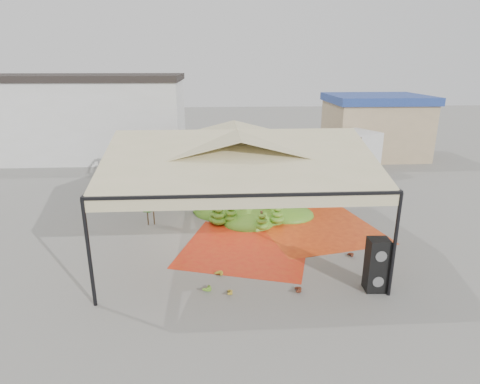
{
  "coord_description": "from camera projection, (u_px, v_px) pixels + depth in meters",
  "views": [
    {
      "loc": [
        -0.72,
        -13.44,
        6.18
      ],
      "look_at": [
        0.2,
        1.5,
        1.3
      ],
      "focal_mm": 30.0,
      "sensor_mm": 36.0,
      "label": 1
    }
  ],
  "objects": [
    {
      "name": "tarp_left",
      "position": [
        246.0,
        248.0,
        13.95
      ],
      "size": [
        5.14,
        5.01,
        0.01
      ],
      "primitive_type": "cube",
      "rotation": [
        0.0,
        0.0,
        -0.29
      ],
      "color": "red",
      "rests_on": "ground"
    },
    {
      "name": "hand_red_b",
      "position": [
        349.0,
        254.0,
        13.29
      ],
      "size": [
        0.44,
        0.38,
        0.18
      ],
      "primitive_type": "ellipsoid",
      "rotation": [
        0.0,
        0.0,
        0.12
      ],
      "color": "#5D2315",
      "rests_on": "ground"
    },
    {
      "name": "banana_heap",
      "position": [
        256.0,
        202.0,
        16.85
      ],
      "size": [
        6.11,
        5.4,
        1.13
      ],
      "primitive_type": "ellipsoid",
      "rotation": [
        0.0,
        0.0,
        -0.23
      ],
      "color": "#42841B",
      "rests_on": "ground"
    },
    {
      "name": "truck_left",
      "position": [
        194.0,
        154.0,
        21.33
      ],
      "size": [
        7.34,
        3.96,
        2.4
      ],
      "rotation": [
        0.0,
        0.0,
        0.24
      ],
      "color": "#523B1B",
      "rests_on": "ground"
    },
    {
      "name": "truck_right",
      "position": [
        326.0,
        150.0,
        22.44
      ],
      "size": [
        7.22,
        4.89,
        2.35
      ],
      "rotation": [
        0.0,
        0.0,
        0.41
      ],
      "color": "#4E391A",
      "rests_on": "ground"
    },
    {
      "name": "tarp_right",
      "position": [
        317.0,
        227.0,
        15.68
      ],
      "size": [
        5.08,
        5.23,
        0.01
      ],
      "primitive_type": "cube",
      "rotation": [
        0.0,
        0.0,
        0.22
      ],
      "color": "#E25015",
      "rests_on": "ground"
    },
    {
      "name": "hand_green",
      "position": [
        205.0,
        287.0,
        11.35
      ],
      "size": [
        0.6,
        0.56,
        0.22
      ],
      "primitive_type": "ellipsoid",
      "rotation": [
        0.0,
        0.0,
        -0.42
      ],
      "color": "#367618",
      "rests_on": "ground"
    },
    {
      "name": "vendor",
      "position": [
        221.0,
        196.0,
        16.9
      ],
      "size": [
        0.64,
        0.49,
        1.56
      ],
      "primitive_type": "imported",
      "rotation": [
        0.0,
        0.0,
        3.35
      ],
      "color": "gray",
      "rests_on": "ground"
    },
    {
      "name": "banana_leaves",
      "position": [
        147.0,
        225.0,
        15.92
      ],
      "size": [
        0.96,
        1.36,
        3.7
      ],
      "primitive_type": null,
      "color": "#247920",
      "rests_on": "ground"
    },
    {
      "name": "hand_yellow_a",
      "position": [
        227.0,
        291.0,
        11.14
      ],
      "size": [
        0.41,
        0.34,
        0.18
      ],
      "primitive_type": "ellipsoid",
      "rotation": [
        0.0,
        0.0,
        -0.03
      ],
      "color": "gold",
      "rests_on": "ground"
    },
    {
      "name": "speaker_stack",
      "position": [
        376.0,
        265.0,
        11.17
      ],
      "size": [
        0.58,
        0.52,
        1.56
      ],
      "rotation": [
        0.0,
        0.0,
        -0.04
      ],
      "color": "black",
      "rests_on": "ground"
    },
    {
      "name": "hand_red_a",
      "position": [
        295.0,
        289.0,
        11.25
      ],
      "size": [
        0.51,
        0.43,
        0.22
      ],
      "primitive_type": "ellipsoid",
      "rotation": [
        0.0,
        0.0,
        -0.08
      ],
      "color": "#592E14",
      "rests_on": "ground"
    },
    {
      "name": "building_white",
      "position": [
        75.0,
        117.0,
        26.57
      ],
      "size": [
        14.3,
        6.3,
        5.4
      ],
      "color": "silver",
      "rests_on": "ground"
    },
    {
      "name": "hanging_bunches",
      "position": [
        302.0,
        165.0,
        14.48
      ],
      "size": [
        3.24,
        0.24,
        0.2
      ],
      "color": "#507F1A",
      "rests_on": "ground"
    },
    {
      "name": "ground",
      "position": [
        237.0,
        238.0,
        14.71
      ],
      "size": [
        90.0,
        90.0,
        0.0
      ],
      "primitive_type": "plane",
      "color": "slate",
      "rests_on": "ground"
    },
    {
      "name": "building_tan",
      "position": [
        375.0,
        126.0,
        26.99
      ],
      "size": [
        6.3,
        5.3,
        4.1
      ],
      "color": "tan",
      "rests_on": "ground"
    },
    {
      "name": "canopy_tent",
      "position": [
        237.0,
        150.0,
        13.69
      ],
      "size": [
        8.1,
        8.1,
        4.0
      ],
      "color": "black",
      "rests_on": "ground"
    },
    {
      "name": "hand_yellow_b",
      "position": [
        217.0,
        273.0,
        12.07
      ],
      "size": [
        0.58,
        0.57,
        0.21
      ],
      "primitive_type": "ellipsoid",
      "rotation": [
        0.0,
        0.0,
        0.63
      ],
      "color": "#B08F23",
      "rests_on": "ground"
    }
  ]
}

